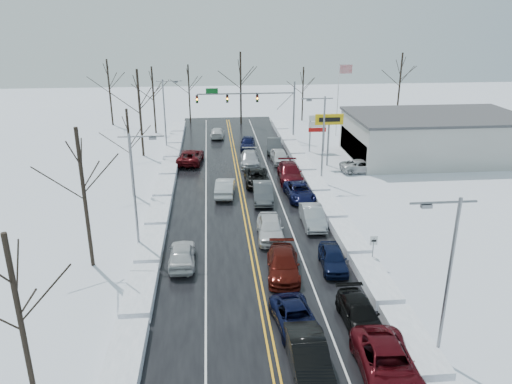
{
  "coord_description": "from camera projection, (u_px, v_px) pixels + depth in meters",
  "views": [
    {
      "loc": [
        -2.88,
        -38.41,
        17.2
      ],
      "look_at": [
        0.82,
        1.11,
        2.5
      ],
      "focal_mm": 35.0,
      "sensor_mm": 36.0,
      "label": 1
    }
  ],
  "objects": [
    {
      "name": "parked_car_2",
      "position": [
        351.0,
        151.0,
        63.86
      ],
      "size": [
        2.04,
        4.66,
        1.56
      ],
      "primitive_type": "imported",
      "rotation": [
        0.0,
        0.0,
        3.18
      ],
      "color": "black",
      "rests_on": "ground"
    },
    {
      "name": "oncoming_car_1",
      "position": [
        191.0,
        163.0,
        58.81
      ],
      "size": [
        3.33,
        6.04,
        1.6
      ],
      "primitive_type": "imported",
      "rotation": [
        0.0,
        0.0,
        3.02
      ],
      "color": "#4B0A0E",
      "rests_on": "ground"
    },
    {
      "name": "oncoming_car_2",
      "position": [
        217.0,
        137.0,
        70.41
      ],
      "size": [
        2.13,
        4.73,
        1.34
      ],
      "primitive_type": "imported",
      "rotation": [
        0.0,
        0.0,
        3.09
      ],
      "color": "silver",
      "rests_on": "ground"
    },
    {
      "name": "tires_plus_sign",
      "position": [
        329.0,
        123.0,
        56.2
      ],
      "size": [
        3.2,
        0.34,
        6.0
      ],
      "color": "slate",
      "rests_on": "ground"
    },
    {
      "name": "queued_car_6",
      "position": [
        257.0,
        184.0,
        51.66
      ],
      "size": [
        2.53,
        5.32,
        1.47
      ],
      "primitive_type": "imported",
      "rotation": [
        0.0,
        0.0,
        -0.02
      ],
      "color": "black",
      "rests_on": "ground"
    },
    {
      "name": "queued_car_7",
      "position": [
        250.0,
        165.0,
        58.07
      ],
      "size": [
        2.47,
        5.38,
        1.53
      ],
      "primitive_type": "imported",
      "rotation": [
        0.0,
        0.0,
        -0.06
      ],
      "color": "#AEB0B6",
      "rests_on": "ground"
    },
    {
      "name": "streetlight_nw",
      "position": [
        166.0,
        110.0,
        61.92
      ],
      "size": [
        3.2,
        0.25,
        9.0
      ],
      "color": "slate",
      "rests_on": "ground"
    },
    {
      "name": "ground",
      "position": [
        248.0,
        225.0,
        42.09
      ],
      "size": [
        160.0,
        160.0,
        0.0
      ],
      "primitive_type": "plane",
      "color": "silver",
      "rests_on": "ground"
    },
    {
      "name": "speed_limit_sign",
      "position": [
        373.0,
        245.0,
        34.76
      ],
      "size": [
        0.55,
        0.09,
        2.35
      ],
      "color": "slate",
      "rests_on": "ground"
    },
    {
      "name": "traffic_signal_mast",
      "position": [
        257.0,
        101.0,
        66.62
      ],
      "size": [
        13.28,
        0.39,
        8.0
      ],
      "color": "slate",
      "rests_on": "ground"
    },
    {
      "name": "parked_car_0",
      "position": [
        362.0,
        172.0,
        55.56
      ],
      "size": [
        5.06,
        2.48,
        1.38
      ],
      "primitive_type": "imported",
      "rotation": [
        0.0,
        0.0,
        1.61
      ],
      "color": "silver",
      "rests_on": "ground"
    },
    {
      "name": "snow_bank_right",
      "position": [
        330.0,
        212.0,
        44.62
      ],
      "size": [
        1.83,
        72.0,
        0.74
      ],
      "primitive_type": "cube",
      "color": "white",
      "rests_on": "ground"
    },
    {
      "name": "tree_left_c",
      "position": [
        129.0,
        136.0,
        46.58
      ],
      "size": [
        3.4,
        3.4,
        8.5
      ],
      "color": "#2D231C",
      "rests_on": "ground"
    },
    {
      "name": "streetlight_se",
      "position": [
        446.0,
        269.0,
        24.16
      ],
      "size": [
        3.2,
        0.25,
        9.0
      ],
      "color": "slate",
      "rests_on": "ground"
    },
    {
      "name": "flagpole",
      "position": [
        339.0,
        94.0,
        69.36
      ],
      "size": [
        1.87,
        1.2,
        10.0
      ],
      "color": "silver",
      "rests_on": "ground"
    },
    {
      "name": "tree_left_d",
      "position": [
        139.0,
        96.0,
        59.1
      ],
      "size": [
        4.2,
        4.2,
        10.5
      ],
      "color": "#2D231C",
      "rests_on": "ground"
    },
    {
      "name": "queued_car_4",
      "position": [
        270.0,
        238.0,
        39.71
      ],
      "size": [
        2.28,
        5.14,
        1.72
      ],
      "primitive_type": "imported",
      "rotation": [
        0.0,
        0.0,
        -0.05
      ],
      "color": "silver",
      "rests_on": "ground"
    },
    {
      "name": "queued_car_13",
      "position": [
        312.0,
        225.0,
        41.97
      ],
      "size": [
        1.8,
        4.87,
        1.59
      ],
      "primitive_type": "imported",
      "rotation": [
        0.0,
        0.0,
        -0.02
      ],
      "color": "#9EA1A6",
      "rests_on": "ground"
    },
    {
      "name": "queued_car_5",
      "position": [
        263.0,
        201.0,
        47.34
      ],
      "size": [
        2.06,
        5.19,
        1.68
      ],
      "primitive_type": "imported",
      "rotation": [
        0.0,
        0.0,
        -0.06
      ],
      "color": "#46484C",
      "rests_on": "ground"
    },
    {
      "name": "queued_car_11",
      "position": [
        359.0,
        324.0,
        28.83
      ],
      "size": [
        2.07,
        4.89,
        1.41
      ],
      "primitive_type": "imported",
      "rotation": [
        0.0,
        0.0,
        0.02
      ],
      "color": "black",
      "rests_on": "ground"
    },
    {
      "name": "queued_car_2",
      "position": [
        295.0,
        328.0,
        28.49
      ],
      "size": [
        2.76,
        5.05,
        1.34
      ],
      "primitive_type": "imported",
      "rotation": [
        0.0,
        0.0,
        0.11
      ],
      "color": "black",
      "rests_on": "ground"
    },
    {
      "name": "queued_car_14",
      "position": [
        299.0,
        198.0,
        47.87
      ],
      "size": [
        2.61,
        5.27,
        1.44
      ],
      "primitive_type": "imported",
      "rotation": [
        0.0,
        0.0,
        0.04
      ],
      "color": "#0B0E33",
      "rests_on": "ground"
    },
    {
      "name": "tree_left_b",
      "position": [
        81.0,
        172.0,
        33.05
      ],
      "size": [
        4.0,
        4.0,
        10.0
      ],
      "color": "#2D231C",
      "rests_on": "ground"
    },
    {
      "name": "parked_car_1",
      "position": [
        381.0,
        163.0,
        58.92
      ],
      "size": [
        2.26,
        4.73,
        1.33
      ],
      "primitive_type": "imported",
      "rotation": [
        0.0,
        0.0,
        -0.09
      ],
      "color": "#4B0E0A",
      "rests_on": "ground"
    },
    {
      "name": "oncoming_car_0",
      "position": [
        225.0,
        195.0,
        48.78
      ],
      "size": [
        2.2,
        5.07,
        1.62
      ],
      "primitive_type": "imported",
      "rotation": [
        0.0,
        0.0,
        3.04
      ],
      "color": "silver",
      "rests_on": "ground"
    },
    {
      "name": "queued_car_15",
      "position": [
        290.0,
        180.0,
        52.93
      ],
      "size": [
        2.65,
        5.97,
        1.7
      ],
      "primitive_type": "imported",
      "rotation": [
        0.0,
        0.0,
        -0.05
      ],
      "color": "#480911",
      "rests_on": "ground"
    },
    {
      "name": "snow_bank_left",
      "position": [
        159.0,
        219.0,
        43.29
      ],
      "size": [
        1.83,
        72.0,
        0.74
      ],
      "primitive_type": "cube",
      "color": "white",
      "rests_on": "ground"
    },
    {
      "name": "tree_far_d",
      "position": [
        303.0,
        83.0,
        78.88
      ],
      "size": [
        3.4,
        3.4,
        8.5
      ],
      "color": "#2D231C",
      "rests_on": "ground"
    },
    {
      "name": "road_surface",
      "position": [
        246.0,
        215.0,
        43.95
      ],
      "size": [
        14.0,
        84.0,
        0.01
      ],
      "primitive_type": "cube",
      "color": "black",
      "rests_on": "ground"
    },
    {
      "name": "queued_car_8",
      "position": [
        248.0,
        148.0,
        64.83
      ],
      "size": [
        2.3,
        4.72,
        1.55
      ],
      "primitive_type": "imported",
      "rotation": [
        0.0,
        0.0,
        -0.1
      ],
      "color": "black",
      "rests_on": "ground"
    },
    {
      "name": "queued_car_3",
      "position": [
        283.0,
        274.0,
        34.24
      ],
      "size": [
        2.66,
        5.5,
        1.54
      ],
      "primitive_type": "imported",
      "rotation": [
        0.0,
        0.0,
        -0.1
      ],
      "color": "#430E08",
      "rests_on": "ground"
    },
    {
      "name": "queued_car_10",
      "position": [
        386.0,
        379.0,
        24.61
      ],
      "size": [
        3.04,
        6.04,
        1.64
      ],
      "primitive_type": "imported",
      "rotation": [
        0.0,
        0.0,
        -0.05
      ],
      "color": "#44090E",
      "rests_on": "ground"
    },
    {
      "name": "tree_far_e",
      "position": [
        401.0,
        73.0,
        80.26
      ],
      "size": [
        4.2,
        4.2,
        10.5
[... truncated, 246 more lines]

